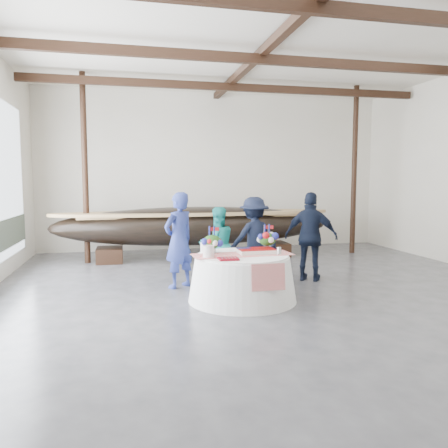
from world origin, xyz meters
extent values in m
cube|color=#3D3D42|center=(0.00, 0.00, 0.00)|extent=(10.00, 12.00, 0.01)
cube|color=silver|center=(0.00, 6.00, 2.25)|extent=(10.00, 0.02, 4.50)
cube|color=white|center=(0.00, 0.00, 4.50)|extent=(10.00, 12.00, 0.01)
cube|color=black|center=(0.00, -1.00, 4.25)|extent=(9.80, 0.12, 0.18)
cube|color=black|center=(0.00, 1.50, 4.25)|extent=(9.80, 0.12, 0.18)
cube|color=black|center=(0.00, 4.00, 4.25)|extent=(9.80, 0.12, 0.18)
cube|color=black|center=(0.00, 0.00, 4.38)|extent=(0.15, 11.76, 0.15)
cylinder|color=black|center=(-3.50, 4.27, 2.25)|extent=(0.14, 0.14, 4.50)
cylinder|color=black|center=(3.50, 4.27, 2.25)|extent=(0.14, 0.14, 4.50)
cube|color=black|center=(-2.98, 4.27, 0.18)|extent=(0.62, 0.80, 0.35)
cube|color=black|center=(1.26, 4.27, 0.18)|extent=(0.62, 0.80, 0.35)
ellipsoid|color=black|center=(-0.86, 4.27, 0.84)|extent=(7.08, 1.42, 0.97)
cube|color=#9E7A4C|center=(-0.86, 4.27, 1.11)|extent=(5.66, 0.93, 0.05)
cone|color=white|center=(-0.70, 0.26, 0.37)|extent=(1.79, 1.79, 0.74)
cylinder|color=white|center=(-0.70, 0.26, 0.75)|extent=(1.51, 1.51, 0.04)
cube|color=red|center=(-0.70, 0.26, 0.77)|extent=(1.68, 0.63, 0.01)
cube|color=white|center=(-0.45, 0.32, 0.80)|extent=(0.60, 0.40, 0.07)
cylinder|color=white|center=(-1.30, 0.11, 0.86)|extent=(0.18, 0.18, 0.19)
cylinder|color=white|center=(-1.26, 0.58, 0.86)|extent=(0.18, 0.18, 0.18)
cube|color=maroon|center=(-1.04, -0.16, 0.78)|extent=(0.30, 0.24, 0.03)
cone|color=silver|center=(-0.11, 0.14, 0.83)|extent=(0.09, 0.09, 0.12)
imported|color=navy|center=(-1.62, 1.37, 0.89)|extent=(0.77, 0.72, 1.77)
imported|color=#20AAA5|center=(-0.85, 1.57, 0.74)|extent=(0.79, 0.65, 1.48)
imported|color=black|center=(-0.05, 1.80, 0.83)|extent=(1.16, 0.80, 1.66)
imported|color=black|center=(0.99, 1.37, 0.88)|extent=(1.10, 0.91, 1.76)
camera|label=1|loc=(-2.53, -6.60, 1.98)|focal=35.00mm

